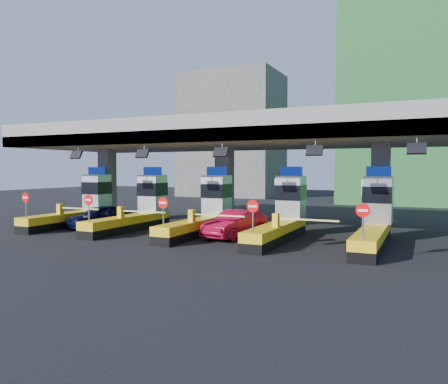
% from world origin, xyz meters
% --- Properties ---
extents(ground, '(120.00, 120.00, 0.00)m').
position_xyz_m(ground, '(0.00, 0.00, 0.00)').
color(ground, black).
rests_on(ground, ground).
extents(toll_canopy, '(28.00, 12.09, 7.00)m').
position_xyz_m(toll_canopy, '(0.00, 2.87, 6.13)').
color(toll_canopy, slate).
rests_on(toll_canopy, ground).
extents(toll_lane_far_left, '(4.43, 8.00, 4.16)m').
position_xyz_m(toll_lane_far_left, '(-10.00, 0.28, 1.40)').
color(toll_lane_far_left, black).
rests_on(toll_lane_far_left, ground).
extents(toll_lane_left, '(4.43, 8.00, 4.16)m').
position_xyz_m(toll_lane_left, '(-5.00, 0.28, 1.40)').
color(toll_lane_left, black).
rests_on(toll_lane_left, ground).
extents(toll_lane_center, '(4.43, 8.00, 4.16)m').
position_xyz_m(toll_lane_center, '(0.00, 0.28, 1.40)').
color(toll_lane_center, black).
rests_on(toll_lane_center, ground).
extents(toll_lane_right, '(4.43, 8.00, 4.16)m').
position_xyz_m(toll_lane_right, '(5.00, 0.28, 1.40)').
color(toll_lane_right, black).
rests_on(toll_lane_right, ground).
extents(toll_lane_far_right, '(4.43, 8.00, 4.16)m').
position_xyz_m(toll_lane_far_right, '(10.00, 0.28, 1.40)').
color(toll_lane_far_right, black).
rests_on(toll_lane_far_right, ground).
extents(bg_building_scaffold, '(18.00, 12.00, 28.00)m').
position_xyz_m(bg_building_scaffold, '(12.00, 32.00, 14.00)').
color(bg_building_scaffold, '#1E5926').
rests_on(bg_building_scaffold, ground).
extents(bg_building_concrete, '(14.00, 10.00, 18.00)m').
position_xyz_m(bg_building_concrete, '(-14.00, 36.00, 9.00)').
color(bg_building_concrete, '#4C4C49').
rests_on(bg_building_concrete, ground).
extents(van, '(3.29, 4.94, 1.56)m').
position_xyz_m(van, '(-7.79, -0.50, 0.78)').
color(van, black).
rests_on(van, ground).
extents(red_car, '(2.57, 5.04, 1.58)m').
position_xyz_m(red_car, '(2.33, -0.49, 0.79)').
color(red_car, '#A30C2D').
rests_on(red_car, ground).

